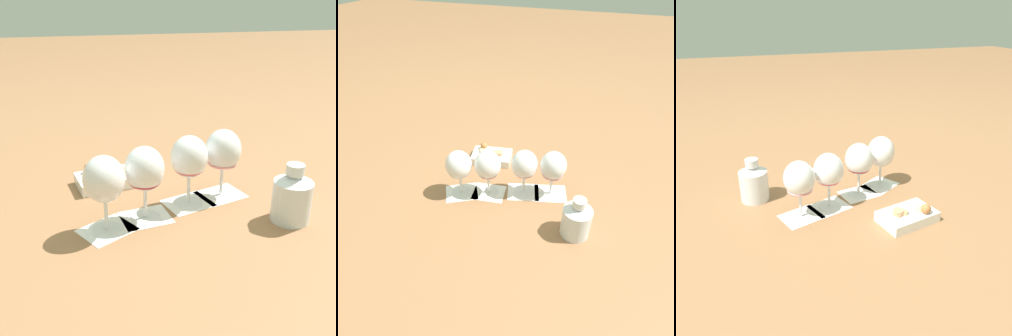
# 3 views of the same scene
# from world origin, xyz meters

# --- Properties ---
(ground_plane) EXTENTS (8.00, 8.00, 0.00)m
(ground_plane) POSITION_xyz_m (0.00, 0.00, 0.00)
(ground_plane) COLOR #936642
(tasting_card_0) EXTENTS (0.14, 0.13, 0.00)m
(tasting_card_0) POSITION_xyz_m (-0.16, -0.05, 0.00)
(tasting_card_0) COLOR white
(tasting_card_0) RESTS_ON ground_plane
(tasting_card_1) EXTENTS (0.14, 0.13, 0.00)m
(tasting_card_1) POSITION_xyz_m (-0.06, -0.02, 0.00)
(tasting_card_1) COLOR white
(tasting_card_1) RESTS_ON ground_plane
(tasting_card_2) EXTENTS (0.13, 0.11, 0.00)m
(tasting_card_2) POSITION_xyz_m (0.06, 0.02, 0.00)
(tasting_card_2) COLOR white
(tasting_card_2) RESTS_ON ground_plane
(tasting_card_3) EXTENTS (0.15, 0.14, 0.00)m
(tasting_card_3) POSITION_xyz_m (0.15, 0.06, 0.00)
(tasting_card_3) COLOR white
(tasting_card_3) RESTS_ON ground_plane
(wine_glass_0) EXTENTS (0.09, 0.09, 0.18)m
(wine_glass_0) POSITION_xyz_m (-0.16, -0.05, 0.12)
(wine_glass_0) COLOR white
(wine_glass_0) RESTS_ON tasting_card_0
(wine_glass_1) EXTENTS (0.09, 0.09, 0.18)m
(wine_glass_1) POSITION_xyz_m (-0.06, -0.02, 0.12)
(wine_glass_1) COLOR white
(wine_glass_1) RESTS_ON tasting_card_1
(wine_glass_2) EXTENTS (0.09, 0.09, 0.18)m
(wine_glass_2) POSITION_xyz_m (0.06, 0.02, 0.12)
(wine_glass_2) COLOR white
(wine_glass_2) RESTS_ON tasting_card_2
(wine_glass_3) EXTENTS (0.09, 0.09, 0.18)m
(wine_glass_3) POSITION_xyz_m (0.15, 0.06, 0.12)
(wine_glass_3) COLOR white
(wine_glass_3) RESTS_ON tasting_card_3
(ceramic_vase) EXTENTS (0.09, 0.09, 0.14)m
(ceramic_vase) POSITION_xyz_m (-0.27, 0.11, 0.06)
(ceramic_vase) COLOR silver
(ceramic_vase) RESTS_ON ground_plane
(snack_dish) EXTENTS (0.18, 0.14, 0.06)m
(snack_dish) POSITION_xyz_m (0.13, -0.18, 0.02)
(snack_dish) COLOR white
(snack_dish) RESTS_ON ground_plane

